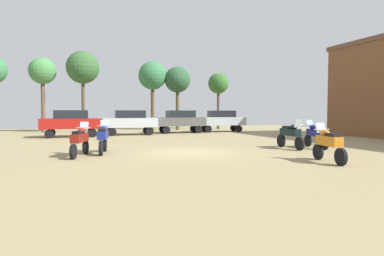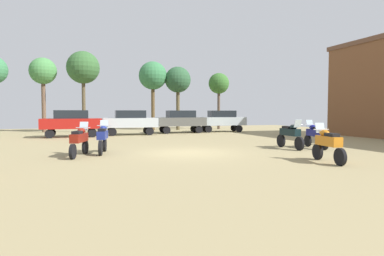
% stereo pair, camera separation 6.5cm
% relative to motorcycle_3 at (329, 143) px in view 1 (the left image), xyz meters
% --- Properties ---
extents(ground_plane, '(44.00, 52.00, 0.02)m').
position_rel_motorcycle_3_xyz_m(ground_plane, '(-4.00, 4.37, -0.72)').
color(ground_plane, '#97885D').
extents(motorcycle_3, '(0.70, 2.09, 1.46)m').
position_rel_motorcycle_3_xyz_m(motorcycle_3, '(0.00, 0.00, 0.00)').
color(motorcycle_3, black).
rests_on(motorcycle_3, ground).
extents(motorcycle_5, '(0.62, 2.29, 1.51)m').
position_rel_motorcycle_3_xyz_m(motorcycle_5, '(1.45, 4.25, 0.03)').
color(motorcycle_5, black).
rests_on(motorcycle_5, ground).
extents(motorcycle_6, '(0.70, 2.15, 1.50)m').
position_rel_motorcycle_3_xyz_m(motorcycle_6, '(-7.71, 5.51, 0.02)').
color(motorcycle_6, black).
rests_on(motorcycle_6, ground).
extents(motorcycle_7, '(0.87, 2.16, 1.45)m').
position_rel_motorcycle_3_xyz_m(motorcycle_7, '(-8.71, 4.79, -0.00)').
color(motorcycle_7, black).
rests_on(motorcycle_7, ground).
extents(motorcycle_8, '(0.72, 2.22, 1.45)m').
position_rel_motorcycle_3_xyz_m(motorcycle_8, '(2.86, 4.06, 0.00)').
color(motorcycle_8, black).
rests_on(motorcycle_8, ground).
extents(car_2, '(4.35, 1.92, 2.00)m').
position_rel_motorcycle_3_xyz_m(car_2, '(-0.13, 17.90, 0.45)').
color(car_2, black).
rests_on(car_2, ground).
extents(car_3, '(4.38, 1.99, 2.00)m').
position_rel_motorcycle_3_xyz_m(car_3, '(-4.74, 16.87, 0.45)').
color(car_3, black).
rests_on(car_3, ground).
extents(car_4, '(4.31, 1.82, 2.00)m').
position_rel_motorcycle_3_xyz_m(car_4, '(-9.22, 16.11, 0.45)').
color(car_4, black).
rests_on(car_4, ground).
extents(car_5, '(4.51, 2.38, 2.00)m').
position_rel_motorcycle_3_xyz_m(car_5, '(3.97, 18.14, 0.45)').
color(car_5, black).
rests_on(car_5, ground).
extents(tree_1, '(2.96, 2.96, 7.43)m').
position_rel_motorcycle_3_xyz_m(tree_1, '(-8.24, 21.94, 5.17)').
color(tree_1, brown).
rests_on(tree_1, ground).
extents(tree_2, '(2.69, 2.69, 6.57)m').
position_rel_motorcycle_3_xyz_m(tree_2, '(1.11, 22.83, 4.42)').
color(tree_2, brown).
rests_on(tree_2, ground).
extents(tree_3, '(2.42, 2.42, 6.85)m').
position_rel_motorcycle_3_xyz_m(tree_3, '(-11.73, 23.18, 4.78)').
color(tree_3, brown).
rests_on(tree_3, ground).
extents(tree_4, '(2.88, 2.88, 7.05)m').
position_rel_motorcycle_3_xyz_m(tree_4, '(-1.43, 23.33, 4.81)').
color(tree_4, brown).
rests_on(tree_4, ground).
extents(tree_6, '(2.25, 2.25, 6.11)m').
position_rel_motorcycle_3_xyz_m(tree_6, '(5.80, 22.92, 4.18)').
color(tree_6, brown).
rests_on(tree_6, ground).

